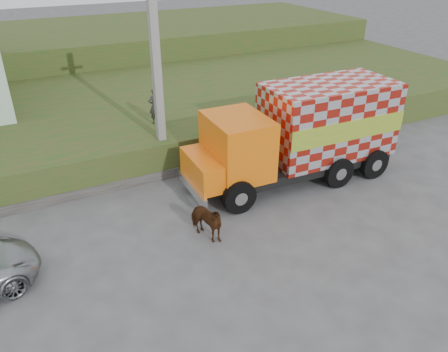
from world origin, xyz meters
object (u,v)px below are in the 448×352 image
cargo_truck (303,133)px  utility_pole (157,75)px  cow (205,221)px  pedestrian (155,106)px

cargo_truck → utility_pole: bearing=151.0°
utility_pole → cow: bearing=-94.1°
cow → utility_pole: bearing=63.8°
cargo_truck → cow: bearing=-156.3°
pedestrian → cargo_truck: bearing=132.2°
cargo_truck → pedestrian: cargo_truck is taller
cargo_truck → pedestrian: size_ratio=5.49×
cargo_truck → cow: cargo_truck is taller
utility_pole → cargo_truck: (4.76, -2.82, -2.15)m
utility_pole → cow: size_ratio=5.26×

